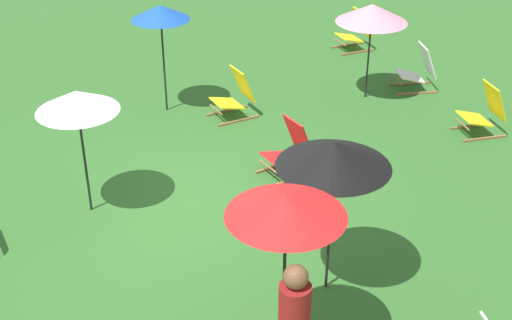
{
  "coord_description": "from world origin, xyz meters",
  "views": [
    {
      "loc": [
        7.51,
        -2.29,
        5.17
      ],
      "look_at": [
        0.0,
        1.2,
        0.5
      ],
      "focal_mm": 49.57,
      "sensor_mm": 36.0,
      "label": 1
    }
  ],
  "objects_px": {
    "umbrella_4": "(334,154)",
    "umbrella_3": "(372,13)",
    "umbrella_0": "(77,101)",
    "deckchair_4": "(290,150)",
    "deckchair_9": "(235,96)",
    "umbrella_2": "(286,206)",
    "deckchair_0": "(356,32)",
    "deckchair_8": "(484,112)",
    "umbrella_1": "(160,13)",
    "deckchair_2": "(418,70)"
  },
  "relations": [
    {
      "from": "deckchair_8",
      "to": "deckchair_9",
      "type": "relative_size",
      "value": 1.0
    },
    {
      "from": "deckchair_8",
      "to": "umbrella_2",
      "type": "distance_m",
      "value": 6.14
    },
    {
      "from": "umbrella_4",
      "to": "umbrella_3",
      "type": "bearing_deg",
      "value": 142.62
    },
    {
      "from": "umbrella_3",
      "to": "umbrella_4",
      "type": "xyz_separation_m",
      "value": [
        4.22,
        -3.23,
        0.18
      ]
    },
    {
      "from": "deckchair_8",
      "to": "umbrella_4",
      "type": "relative_size",
      "value": 0.45
    },
    {
      "from": "umbrella_1",
      "to": "umbrella_2",
      "type": "relative_size",
      "value": 0.94
    },
    {
      "from": "umbrella_0",
      "to": "umbrella_1",
      "type": "relative_size",
      "value": 0.94
    },
    {
      "from": "deckchair_8",
      "to": "umbrella_3",
      "type": "height_order",
      "value": "umbrella_3"
    },
    {
      "from": "deckchair_8",
      "to": "umbrella_0",
      "type": "xyz_separation_m",
      "value": [
        -0.43,
        -6.18,
        1.2
      ]
    },
    {
      "from": "umbrella_0",
      "to": "deckchair_0",
      "type": "bearing_deg",
      "value": 119.88
    },
    {
      "from": "deckchair_4",
      "to": "deckchair_2",
      "type": "bearing_deg",
      "value": 108.65
    },
    {
      "from": "deckchair_4",
      "to": "umbrella_4",
      "type": "xyz_separation_m",
      "value": [
        2.44,
        -0.79,
        1.34
      ]
    },
    {
      "from": "deckchair_9",
      "to": "umbrella_1",
      "type": "height_order",
      "value": "umbrella_1"
    },
    {
      "from": "umbrella_1",
      "to": "umbrella_4",
      "type": "relative_size",
      "value": 0.98
    },
    {
      "from": "umbrella_2",
      "to": "umbrella_1",
      "type": "bearing_deg",
      "value": 172.11
    },
    {
      "from": "umbrella_2",
      "to": "umbrella_3",
      "type": "bearing_deg",
      "value": 140.25
    },
    {
      "from": "deckchair_4",
      "to": "umbrella_2",
      "type": "xyz_separation_m",
      "value": [
        3.26,
        -1.76,
        1.46
      ]
    },
    {
      "from": "deckchair_8",
      "to": "umbrella_2",
      "type": "bearing_deg",
      "value": -48.17
    },
    {
      "from": "umbrella_1",
      "to": "umbrella_4",
      "type": "xyz_separation_m",
      "value": [
        5.2,
        0.13,
        0.01
      ]
    },
    {
      "from": "deckchair_8",
      "to": "umbrella_3",
      "type": "relative_size",
      "value": 0.5
    },
    {
      "from": "deckchair_2",
      "to": "umbrella_2",
      "type": "distance_m",
      "value": 7.33
    },
    {
      "from": "deckchair_8",
      "to": "umbrella_4",
      "type": "height_order",
      "value": "umbrella_4"
    },
    {
      "from": "deckchair_9",
      "to": "umbrella_1",
      "type": "relative_size",
      "value": 0.46
    },
    {
      "from": "deckchair_2",
      "to": "deckchair_9",
      "type": "distance_m",
      "value": 3.44
    },
    {
      "from": "umbrella_0",
      "to": "umbrella_3",
      "type": "bearing_deg",
      "value": 106.32
    },
    {
      "from": "deckchair_8",
      "to": "deckchair_4",
      "type": "bearing_deg",
      "value": -82.35
    },
    {
      "from": "umbrella_1",
      "to": "umbrella_4",
      "type": "distance_m",
      "value": 5.2
    },
    {
      "from": "deckchair_2",
      "to": "umbrella_4",
      "type": "relative_size",
      "value": 0.47
    },
    {
      "from": "deckchair_9",
      "to": "umbrella_4",
      "type": "bearing_deg",
      "value": -14.39
    },
    {
      "from": "umbrella_3",
      "to": "deckchair_9",
      "type": "bearing_deg",
      "value": -96.03
    },
    {
      "from": "deckchair_2",
      "to": "deckchair_4",
      "type": "bearing_deg",
      "value": -46.84
    },
    {
      "from": "deckchair_9",
      "to": "umbrella_0",
      "type": "bearing_deg",
      "value": -61.82
    },
    {
      "from": "deckchair_4",
      "to": "deckchair_9",
      "type": "distance_m",
      "value": 2.04
    },
    {
      "from": "deckchair_8",
      "to": "umbrella_0",
      "type": "bearing_deg",
      "value": -83.13
    },
    {
      "from": "deckchair_8",
      "to": "umbrella_2",
      "type": "height_order",
      "value": "umbrella_2"
    },
    {
      "from": "deckchair_2",
      "to": "deckchair_8",
      "type": "height_order",
      "value": "same"
    },
    {
      "from": "deckchair_4",
      "to": "umbrella_4",
      "type": "distance_m",
      "value": 2.9
    },
    {
      "from": "deckchair_8",
      "to": "umbrella_1",
      "type": "xyz_separation_m",
      "value": [
        -2.95,
        -4.28,
        1.33
      ]
    },
    {
      "from": "deckchair_2",
      "to": "umbrella_0",
      "type": "bearing_deg",
      "value": -59.88
    },
    {
      "from": "deckchair_2",
      "to": "deckchair_0",
      "type": "bearing_deg",
      "value": -164.9
    },
    {
      "from": "deckchair_9",
      "to": "umbrella_1",
      "type": "distance_m",
      "value": 1.79
    },
    {
      "from": "deckchair_2",
      "to": "umbrella_4",
      "type": "xyz_separation_m",
      "value": [
        4.13,
        -4.25,
        1.34
      ]
    },
    {
      "from": "deckchair_8",
      "to": "umbrella_4",
      "type": "xyz_separation_m",
      "value": [
        2.26,
        -4.15,
        1.34
      ]
    },
    {
      "from": "deckchair_9",
      "to": "deckchair_4",
      "type": "bearing_deg",
      "value": -4.91
    },
    {
      "from": "deckchair_0",
      "to": "umbrella_0",
      "type": "distance_m",
      "value": 7.44
    },
    {
      "from": "deckchair_0",
      "to": "umbrella_4",
      "type": "distance_m",
      "value": 7.8
    },
    {
      "from": "umbrella_3",
      "to": "umbrella_2",
      "type": "bearing_deg",
      "value": -39.75
    },
    {
      "from": "deckchair_9",
      "to": "deckchair_8",
      "type": "bearing_deg",
      "value": 52.28
    },
    {
      "from": "deckchair_2",
      "to": "umbrella_4",
      "type": "distance_m",
      "value": 6.07
    },
    {
      "from": "umbrella_0",
      "to": "umbrella_4",
      "type": "distance_m",
      "value": 3.37
    }
  ]
}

